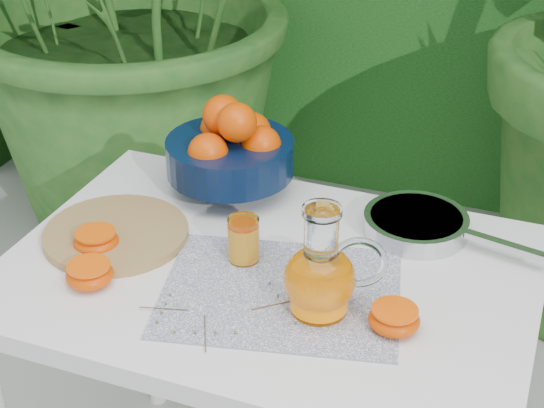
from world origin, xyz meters
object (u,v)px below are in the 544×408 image
at_px(saute_pan, 417,223).
at_px(juice_pitcher, 321,276).
at_px(fruit_bowl, 231,149).
at_px(white_table, 268,303).
at_px(cutting_board, 116,234).

bearing_deg(saute_pan, juice_pitcher, -107.62).
bearing_deg(fruit_bowl, juice_pitcher, -47.61).
distance_m(white_table, fruit_bowl, 0.37).
bearing_deg(saute_pan, fruit_bowl, 175.70).
bearing_deg(cutting_board, white_table, 1.70).
xyz_separation_m(juice_pitcher, saute_pan, (0.10, 0.32, -0.05)).
relative_size(fruit_bowl, juice_pitcher, 1.70).
distance_m(cutting_board, juice_pitcher, 0.47).
bearing_deg(fruit_bowl, saute_pan, -4.30).
height_order(fruit_bowl, saute_pan, fruit_bowl).
bearing_deg(white_table, juice_pitcher, -34.53).
xyz_separation_m(cutting_board, juice_pitcher, (0.46, -0.08, 0.07)).
xyz_separation_m(cutting_board, saute_pan, (0.56, 0.24, 0.01)).
distance_m(juice_pitcher, saute_pan, 0.34).
distance_m(white_table, juice_pitcher, 0.23).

